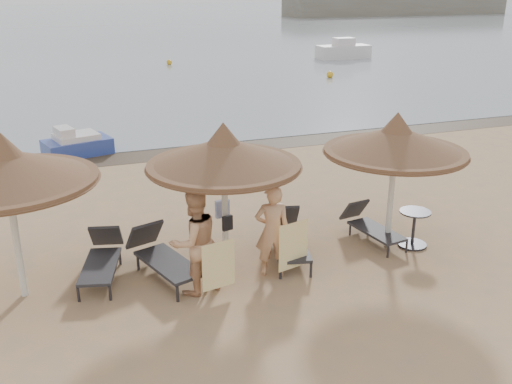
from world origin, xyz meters
TOP-DOWN VIEW (x-y plane):
  - ground at (0.00, 0.00)m, footprint 160.00×160.00m
  - sea at (0.00, 80.00)m, footprint 200.00×140.00m
  - wet_sand_strip at (0.00, 9.40)m, footprint 200.00×1.60m
  - palapa_left at (-4.09, 1.00)m, footprint 3.18×3.18m
  - palapa_center at (-0.20, 0.86)m, footprint 3.06×3.06m
  - palapa_right at (3.48, 0.58)m, footprint 3.04×3.04m
  - lounger_far_left at (-2.62, 1.33)m, footprint 1.08×1.99m
  - lounger_near_left at (-1.50, 0.95)m, footprint 1.30×2.18m
  - lounger_near_right at (1.21, 0.94)m, footprint 1.14×2.13m
  - lounger_far_right at (3.27, 1.00)m, footprint 0.84×1.81m
  - side_table at (3.99, 0.37)m, footprint 0.68×0.68m
  - person_left at (-1.02, 0.07)m, footprint 1.24×0.98m
  - person_right at (0.57, 0.20)m, footprint 1.15×0.89m
  - towel_left at (-0.67, -0.28)m, footprint 0.66×0.15m
  - towel_right at (0.92, -0.05)m, footprint 0.69×0.19m
  - bag_patterned at (-0.20, 1.04)m, footprint 0.30×0.13m
  - bag_dark at (-0.20, 0.70)m, footprint 0.22×0.12m
  - pedal_boat at (-2.60, 10.28)m, footprint 2.39×1.79m
  - buoy_mid at (4.87, 31.10)m, footprint 0.38×0.38m
  - buoy_right at (12.90, 22.08)m, footprint 0.41×0.41m

SIDE VIEW (x-z plane):
  - ground at x=0.00m, z-range 0.00..0.00m
  - wet_sand_strip at x=0.00m, z-range 0.00..0.01m
  - sea at x=0.00m, z-range 0.00..0.03m
  - buoy_mid at x=4.87m, z-range 0.00..0.38m
  - buoy_right at x=12.90m, z-range 0.00..0.41m
  - lounger_far_right at x=3.27m, z-range -0.04..0.74m
  - pedal_boat at x=-2.60m, z-range -0.13..0.87m
  - lounger_far_left at x=-2.62m, z-range -0.04..0.81m
  - side_table at x=3.99m, z-range -0.02..0.80m
  - lounger_near_right at x=1.21m, z-range -0.05..0.86m
  - lounger_near_left at x=-1.50m, z-range -0.05..0.88m
  - towel_left at x=-0.67m, z-range 0.18..1.12m
  - towel_right at x=0.92m, z-range 0.19..1.17m
  - bag_dark at x=-0.20m, z-range 0.87..1.17m
  - person_right at x=0.57m, z-range 0.00..2.20m
  - person_left at x=-1.02m, z-range 0.00..2.37m
  - bag_patterned at x=-0.20m, z-range 1.02..1.38m
  - palapa_right at x=3.48m, z-range 0.89..3.91m
  - palapa_center at x=-0.20m, z-range 0.90..3.93m
  - palapa_left at x=-4.09m, z-range 0.93..4.09m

